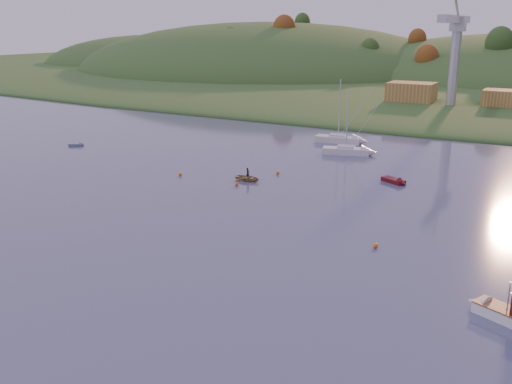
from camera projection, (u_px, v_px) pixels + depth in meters
The scene contains 20 objects.
far_shore at pixel (499, 79), 227.02m from camera, with size 620.00×220.00×1.50m, color #304F1F.
shore_slope at pixel (472, 96), 172.44m from camera, with size 640.00×150.00×7.00m, color #304F1F.
hill_left_far at pixel (157, 67), 288.66m from camera, with size 120.00×100.00×32.00m, color #304F1F.
hill_left at pixel (264, 75), 243.59m from camera, with size 170.00×140.00×44.00m, color #304F1F.
hillside_trees at pixel (482, 90), 189.23m from camera, with size 280.00×50.00×32.00m, color #244518, non-canonical shape.
wharf at pixel (465, 111), 133.67m from camera, with size 42.00×16.00×2.40m, color slate.
shed_west at pixel (411, 92), 139.53m from camera, with size 11.00×8.00×4.80m, color #9A6533.
shed_east at pixel (504, 99), 130.74m from camera, with size 9.00×7.00×4.00m, color #9A6533.
dock_crane at pixel (455, 41), 127.53m from camera, with size 3.20×28.00×20.30m.
fishing_boat at pixel (502, 309), 41.63m from camera, with size 5.67×3.77×3.48m.
sailboat_near at pixel (346, 150), 94.76m from camera, with size 7.99×4.16×10.62m.
sailboat_far at pixel (338, 139), 104.05m from camera, with size 8.51×3.33×11.52m.
canoe at pixel (248, 178), 78.75m from camera, with size 2.57×3.60×0.75m, color #947F51.
paddler at pixel (248, 175), 78.64m from camera, with size 0.57×0.38×1.57m, color black.
red_tender at pixel (398, 182), 77.21m from camera, with size 4.16×3.04×1.36m.
grey_dinghy at pixel (79, 145), 101.36m from camera, with size 2.93×2.15×1.03m.
buoy_1 at pixel (375, 245), 55.02m from camera, with size 0.50×0.50×0.50m, color orange.
buoy_2 at pixel (180, 174), 81.28m from camera, with size 0.50×0.50×0.50m, color orange.
buoy_3 at pixel (278, 173), 82.16m from camera, with size 0.50×0.50×0.50m, color orange.
buoy_4 at pixel (237, 184), 76.25m from camera, with size 0.50×0.50×0.50m, color orange.
Camera 1 is at (26.72, -18.62, 20.73)m, focal length 40.00 mm.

